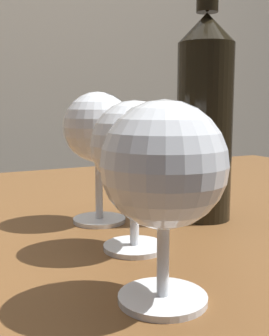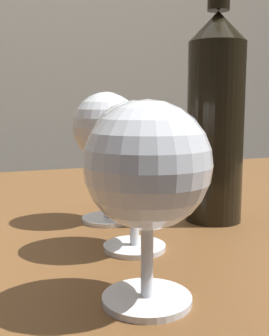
% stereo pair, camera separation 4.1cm
% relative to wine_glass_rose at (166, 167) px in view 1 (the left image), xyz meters
% --- Properties ---
extents(dining_table, '(1.40, 0.78, 0.77)m').
position_rel_wine_glass_rose_xyz_m(dining_table, '(-0.00, 0.28, -0.20)').
color(dining_table, brown).
rests_on(dining_table, ground_plane).
extents(wine_glass_rose, '(0.09, 0.09, 0.15)m').
position_rel_wine_glass_rose_xyz_m(wine_glass_rose, '(0.00, 0.00, 0.00)').
color(wine_glass_rose, white).
rests_on(wine_glass_rose, dining_table).
extents(wine_glass_port, '(0.08, 0.08, 0.15)m').
position_rel_wine_glass_rose_xyz_m(wine_glass_port, '(0.03, 0.11, 0.00)').
color(wine_glass_port, white).
rests_on(wine_glass_port, dining_table).
extents(wine_glass_white, '(0.08, 0.08, 0.16)m').
position_rel_wine_glass_rose_xyz_m(wine_glass_white, '(0.04, 0.22, 0.01)').
color(wine_glass_white, white).
rests_on(wine_glass_white, dining_table).
extents(wine_bottle, '(0.07, 0.07, 0.34)m').
position_rel_wine_glass_rose_xyz_m(wine_bottle, '(0.16, 0.18, 0.03)').
color(wine_bottle, black).
rests_on(wine_bottle, dining_table).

